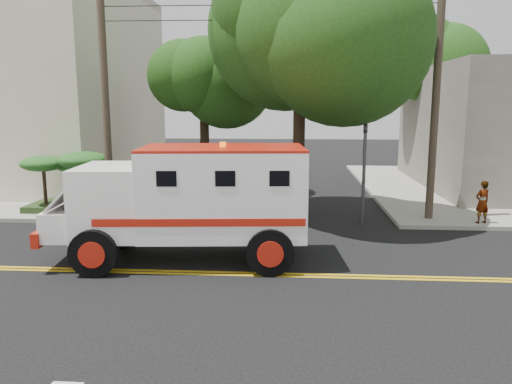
{
  "coord_description": "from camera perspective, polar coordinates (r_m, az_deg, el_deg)",
  "views": [
    {
      "loc": [
        1.23,
        -12.12,
        4.29
      ],
      "look_at": [
        0.15,
        3.04,
        1.6
      ],
      "focal_mm": 35.0,
      "sensor_mm": 36.0,
      "label": 1
    }
  ],
  "objects": [
    {
      "name": "ground",
      "position": [
        12.92,
        -1.63,
        -9.36
      ],
      "size": [
        100.0,
        100.0,
        0.0
      ],
      "primitive_type": "plane",
      "color": "black",
      "rests_on": "ground"
    },
    {
      "name": "sidewalk_nw",
      "position": [
        29.85,
        -25.55,
        0.94
      ],
      "size": [
        17.0,
        17.0,
        0.15
      ],
      "primitive_type": "cube",
      "color": "gray",
      "rests_on": "ground"
    },
    {
      "name": "utility_pole_left",
      "position": [
        19.37,
        -16.85,
        10.24
      ],
      "size": [
        0.28,
        0.28,
        9.0
      ],
      "primitive_type": "cylinder",
      "color": "#382D23",
      "rests_on": "ground"
    },
    {
      "name": "utility_pole_right",
      "position": [
        19.01,
        19.86,
        10.09
      ],
      "size": [
        0.28,
        0.28,
        9.0
      ],
      "primitive_type": "cylinder",
      "color": "#382D23",
      "rests_on": "ground"
    },
    {
      "name": "tree_main",
      "position": [
        18.57,
        6.57,
        18.99
      ],
      "size": [
        6.08,
        5.7,
        9.85
      ],
      "color": "black",
      "rests_on": "ground"
    },
    {
      "name": "tree_left",
      "position": [
        24.27,
        -5.35,
        13.4
      ],
      "size": [
        4.48,
        4.2,
        7.7
      ],
      "color": "black",
      "rests_on": "ground"
    },
    {
      "name": "tree_right",
      "position": [
        28.97,
        19.84,
        13.03
      ],
      "size": [
        4.8,
        4.5,
        8.2
      ],
      "color": "black",
      "rests_on": "ground"
    },
    {
      "name": "traffic_signal",
      "position": [
        18.03,
        12.27,
        3.24
      ],
      "size": [
        0.15,
        0.18,
        3.6
      ],
      "color": "#3F3F42",
      "rests_on": "ground"
    },
    {
      "name": "accessibility_sign",
      "position": [
        19.96,
        -17.83,
        1.13
      ],
      "size": [
        0.45,
        0.1,
        2.02
      ],
      "color": "#3F3F42",
      "rests_on": "ground"
    },
    {
      "name": "palm_planter",
      "position": [
        20.82,
        -20.57,
        2.1
      ],
      "size": [
        3.52,
        2.63,
        2.36
      ],
      "color": "#1E3314",
      "rests_on": "sidewalk_nw"
    },
    {
      "name": "armored_truck",
      "position": [
        13.66,
        -7.5,
        -0.55
      ],
      "size": [
        7.14,
        3.31,
        3.16
      ],
      "rotation": [
        0.0,
        0.0,
        0.09
      ],
      "color": "white",
      "rests_on": "ground"
    },
    {
      "name": "pedestrian_a",
      "position": [
        19.15,
        24.45,
        -1.06
      ],
      "size": [
        0.64,
        0.54,
        1.51
      ],
      "primitive_type": "imported",
      "rotation": [
        0.0,
        0.0,
        3.51
      ],
      "color": "gray",
      "rests_on": "sidewalk_ne"
    }
  ]
}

